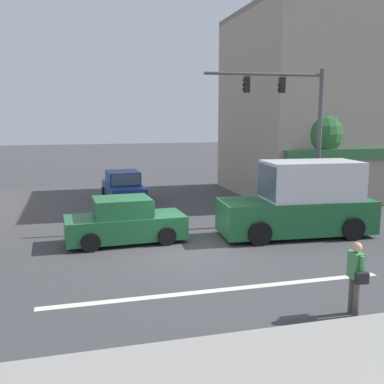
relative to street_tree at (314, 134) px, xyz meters
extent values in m
plane|color=#3D3D3F|center=(-7.93, -6.02, -3.51)|extent=(120.00, 120.00, 0.00)
cube|color=silver|center=(-7.93, -9.52, -3.50)|extent=(9.00, 0.24, 0.01)
cube|color=gray|center=(3.64, 3.15, 1.36)|extent=(12.13, 8.69, 9.72)
cube|color=slate|center=(3.64, 3.15, 6.37)|extent=(12.13, 8.69, 0.30)
cylinder|color=#4C3823|center=(0.00, 0.00, -2.30)|extent=(0.32, 0.32, 2.41)
sphere|color=#28602D|center=(0.00, 0.00, 0.02)|extent=(2.97, 2.97, 2.97)
cylinder|color=brown|center=(0.87, 3.20, 0.86)|extent=(0.22, 0.22, 8.74)
cube|color=#473828|center=(0.87, 3.20, 4.83)|extent=(1.40, 0.12, 0.10)
cylinder|color=#47474C|center=(-1.76, -3.49, -0.41)|extent=(0.18, 0.18, 6.20)
cylinder|color=#47474C|center=(-4.16, -3.37, 2.44)|extent=(4.80, 0.37, 0.12)
cube|color=black|center=(-3.44, -3.40, 2.04)|extent=(0.21, 0.25, 0.60)
sphere|color=red|center=(-3.56, -3.40, 2.22)|extent=(0.12, 0.12, 0.12)
sphere|color=black|center=(-3.56, -3.40, 2.04)|extent=(0.12, 0.12, 0.12)
sphere|color=black|center=(-3.56, -3.40, 1.86)|extent=(0.12, 0.12, 0.12)
cube|color=black|center=(-4.87, -3.33, 2.04)|extent=(0.21, 0.25, 0.60)
sphere|color=red|center=(-4.99, -3.32, 2.22)|extent=(0.12, 0.12, 0.12)
sphere|color=black|center=(-4.99, -3.32, 2.04)|extent=(0.12, 0.12, 0.12)
sphere|color=black|center=(-4.99, -3.32, 1.86)|extent=(0.12, 0.12, 0.12)
cube|color=#1E6033|center=(-9.75, -4.44, -2.97)|extent=(4.17, 1.88, 0.80)
cube|color=#1E6033|center=(-9.85, -4.44, -2.25)|extent=(1.97, 1.64, 0.64)
cube|color=#475666|center=(-8.88, -4.40, -2.25)|extent=(0.12, 1.44, 0.54)
cylinder|color=black|center=(-8.52, -3.53, -3.19)|extent=(0.65, 0.21, 0.64)
cylinder|color=black|center=(-8.44, -5.23, -3.19)|extent=(0.65, 0.21, 0.64)
cylinder|color=black|center=(-11.06, -3.64, -3.19)|extent=(0.65, 0.21, 0.64)
cylinder|color=black|center=(-10.98, -5.34, -3.19)|extent=(0.65, 0.21, 0.64)
cube|color=#1E6033|center=(-3.59, -5.19, -2.76)|extent=(5.73, 2.39, 1.20)
cube|color=silver|center=(-3.04, -5.23, -1.46)|extent=(3.53, 2.14, 1.40)
cube|color=#475666|center=(-4.76, -5.10, -1.46)|extent=(0.18, 1.75, 1.19)
cylinder|color=black|center=(-5.39, -6.06, -3.09)|extent=(0.85, 0.30, 0.84)
cylinder|color=black|center=(-5.25, -4.07, -3.09)|extent=(0.85, 0.30, 0.84)
cylinder|color=black|center=(-1.93, -6.31, -3.09)|extent=(0.85, 0.30, 0.84)
cylinder|color=black|center=(-1.79, -4.31, -3.09)|extent=(0.85, 0.30, 0.84)
cube|color=navy|center=(-8.97, 3.11, -2.97)|extent=(1.90, 4.18, 0.80)
cube|color=navy|center=(-8.97, 3.21, -2.25)|extent=(1.65, 1.97, 0.64)
cube|color=#475666|center=(-8.93, 2.25, -2.25)|extent=(1.44, 0.13, 0.54)
cylinder|color=black|center=(-8.06, 1.89, -3.19)|extent=(0.21, 0.65, 0.64)
cylinder|color=black|center=(-9.75, 1.80, -3.19)|extent=(0.21, 0.65, 0.64)
cylinder|color=black|center=(-8.18, 4.43, -3.19)|extent=(0.21, 0.65, 0.64)
cylinder|color=black|center=(-9.88, 4.34, -3.19)|extent=(0.21, 0.65, 0.64)
cylinder|color=#4C4742|center=(-5.57, -11.56, -3.08)|extent=(0.14, 0.14, 0.86)
cylinder|color=#4C4742|center=(-5.59, -11.74, -3.08)|extent=(0.14, 0.14, 0.86)
cube|color=#3F8C4C|center=(-5.58, -11.65, -2.36)|extent=(0.25, 0.38, 0.58)
sphere|color=tan|center=(-5.58, -11.65, -1.95)|extent=(0.22, 0.22, 0.22)
cylinder|color=#3F8C4C|center=(-5.56, -11.41, -2.36)|extent=(0.09, 0.09, 0.56)
cylinder|color=#3F8C4C|center=(-5.60, -11.89, -2.36)|extent=(0.09, 0.09, 0.56)
cube|color=black|center=(-5.65, -11.97, -2.53)|extent=(0.29, 0.14, 0.24)
camera|label=1|loc=(-11.45, -19.76, 0.83)|focal=42.00mm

